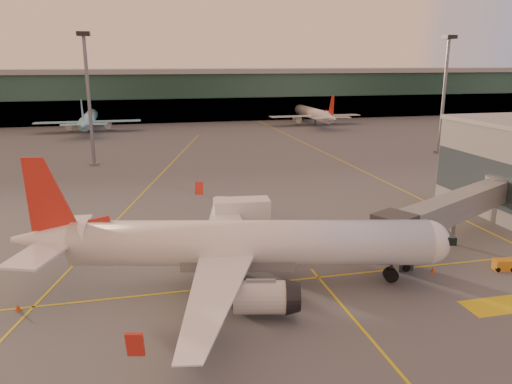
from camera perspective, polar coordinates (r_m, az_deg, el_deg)
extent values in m
plane|color=#4C4F54|center=(43.58, 3.15, -13.02)|extent=(600.00, 600.00, 0.00)
cube|color=gold|center=(47.89, 1.43, -10.31)|extent=(80.00, 0.25, 0.01)
cube|color=gold|center=(84.38, -12.21, 0.52)|extent=(31.30, 115.98, 0.01)
cube|color=gold|center=(116.35, 7.56, 4.61)|extent=(0.25, 160.00, 0.01)
cube|color=gold|center=(38.86, 14.12, -17.22)|extent=(0.25, 30.00, 0.01)
cube|color=gold|center=(48.45, 25.95, -11.59)|extent=(6.00, 3.00, 0.01)
cube|color=#19382D|center=(179.67, -10.00, 10.65)|extent=(400.00, 18.00, 16.00)
cube|color=gray|center=(179.28, -10.12, 13.45)|extent=(400.00, 20.00, 1.60)
cube|color=black|center=(171.54, -9.75, 9.13)|extent=(400.00, 1.00, 8.00)
cube|color=#2D3D47|center=(72.16, 24.83, 1.15)|extent=(0.30, 21.60, 6.00)
cylinder|color=slate|center=(103.56, -18.54, 9.71)|extent=(0.70, 0.70, 25.00)
cube|color=black|center=(103.38, -19.13, 16.73)|extent=(2.40, 2.40, 0.80)
cube|color=slate|center=(105.20, -17.99, 3.07)|extent=(1.60, 1.60, 0.50)
cylinder|color=slate|center=(119.27, 20.66, 10.11)|extent=(0.70, 0.70, 25.00)
cube|color=black|center=(119.11, 21.23, 16.19)|extent=(2.40, 2.40, 0.80)
cube|color=slate|center=(120.69, 20.14, 4.32)|extent=(1.60, 1.60, 0.50)
cylinder|color=white|center=(45.88, -0.59, -5.81)|extent=(32.60, 11.34, 4.17)
sphere|color=white|center=(48.64, 19.01, -5.44)|extent=(4.09, 4.09, 4.09)
cube|color=black|center=(48.88, 20.38, -4.82)|extent=(2.44, 3.06, 0.73)
cone|color=white|center=(49.30, -22.38, -5.10)|extent=(7.84, 5.46, 3.96)
cube|color=white|center=(46.04, -23.54, -6.48)|extent=(5.55, 7.49, 0.21)
cylinder|color=silver|center=(41.00, 0.54, -11.94)|extent=(4.85, 3.62, 2.71)
cylinder|color=black|center=(44.73, -3.69, -10.92)|extent=(2.16, 1.84, 1.88)
cylinder|color=black|center=(44.48, -3.70, -10.25)|extent=(0.38, 0.38, 1.15)
cube|color=white|center=(52.27, -20.57, -3.70)|extent=(3.93, 7.00, 0.21)
cylinder|color=silver|center=(52.63, 0.29, -5.72)|extent=(4.85, 3.62, 2.71)
cylinder|color=black|center=(49.66, -3.35, -8.20)|extent=(2.16, 1.84, 1.88)
cylinder|color=black|center=(49.44, -3.36, -7.59)|extent=(0.38, 0.38, 1.15)
cube|color=slate|center=(46.39, -2.07, -7.38)|extent=(10.79, 5.56, 1.67)
cylinder|color=black|center=(48.87, 15.14, -9.12)|extent=(1.47, 1.11, 1.31)
cube|color=slate|center=(60.16, 21.84, -1.57)|extent=(23.27, 14.30, 2.70)
cube|color=#2D3035|center=(50.32, 15.49, -4.12)|extent=(4.61, 4.61, 3.00)
cube|color=#2D3035|center=(52.87, 16.22, -7.02)|extent=(1.60, 2.40, 2.40)
cylinder|color=black|center=(52.30, 16.74, -8.26)|extent=(0.80, 0.40, 0.80)
cylinder|color=black|center=(54.05, 15.58, -7.41)|extent=(0.80, 0.40, 0.80)
cylinder|color=slate|center=(60.98, 21.58, -4.17)|extent=(0.50, 0.50, 3.17)
cylinder|color=slate|center=(71.36, 26.36, 0.40)|extent=(4.40, 4.40, 3.00)
cylinder|color=slate|center=(72.06, 26.10, -1.82)|extent=(2.40, 2.40, 3.17)
cube|color=red|center=(58.38, -1.30, -4.72)|extent=(3.73, 2.94, 1.65)
cube|color=silver|center=(57.53, -1.64, -2.31)|extent=(6.58, 3.30, 3.07)
cylinder|color=black|center=(57.07, -3.11, -5.56)|extent=(1.02, 0.47, 0.99)
cylinder|color=black|center=(57.52, 0.82, -5.37)|extent=(1.02, 0.47, 0.99)
cube|color=orange|center=(56.14, 26.40, -7.46)|extent=(1.99, 1.42, 1.09)
cylinder|color=black|center=(55.54, 25.92, -7.99)|extent=(0.49, 0.31, 0.45)
cylinder|color=black|center=(56.23, 27.24, -7.87)|extent=(0.49, 0.31, 0.45)
cone|color=#DD430B|center=(52.94, 19.56, -8.35)|extent=(0.45, 0.45, 0.57)
cube|color=#DD430B|center=(53.04, 19.53, -8.62)|extent=(0.39, 0.39, 0.03)
cone|color=#DD430B|center=(47.30, -25.58, -11.81)|extent=(0.47, 0.47, 0.59)
cube|color=#DD430B|center=(47.42, -25.54, -12.11)|extent=(0.40, 0.40, 0.03)
cone|color=#DD430B|center=(63.76, -6.54, -3.62)|extent=(0.44, 0.44, 0.56)
cube|color=#DD430B|center=(63.84, -6.54, -3.85)|extent=(0.38, 0.38, 0.03)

